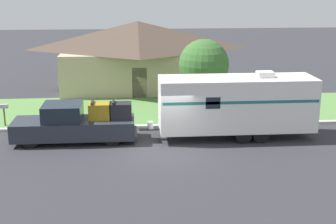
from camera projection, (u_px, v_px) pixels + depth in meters
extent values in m
plane|color=#2D2D33|center=(168.00, 151.00, 21.94)|extent=(120.00, 120.00, 0.00)
cube|color=beige|center=(162.00, 126.00, 25.53)|extent=(80.00, 0.30, 0.14)
cube|color=#568442|center=(158.00, 109.00, 29.05)|extent=(80.00, 7.00, 0.03)
cube|color=tan|center=(138.00, 69.00, 34.80)|extent=(10.83, 6.67, 2.90)
pyramid|color=#4C3D33|center=(138.00, 35.00, 34.14)|extent=(11.70, 7.21, 2.03)
cube|color=#4C3828|center=(140.00, 83.00, 31.73)|extent=(1.00, 0.06, 2.10)
cylinder|color=black|center=(30.00, 139.00, 22.26)|extent=(0.86, 0.28, 0.86)
cylinder|color=black|center=(36.00, 129.00, 23.83)|extent=(0.86, 0.28, 0.86)
cylinder|color=black|center=(112.00, 137.00, 22.57)|extent=(0.86, 0.28, 0.86)
cylinder|color=black|center=(113.00, 127.00, 24.14)|extent=(0.86, 0.28, 0.86)
cube|color=#282D38|center=(50.00, 129.00, 23.05)|extent=(3.60, 1.99, 0.88)
cube|color=#19232D|center=(63.00, 112.00, 22.87)|extent=(1.87, 1.83, 0.81)
cube|color=#282D38|center=(111.00, 127.00, 23.28)|extent=(2.34, 1.99, 0.88)
cube|color=#333333|center=(136.00, 133.00, 23.46)|extent=(0.12, 1.79, 0.20)
cube|color=olive|center=(100.00, 111.00, 23.01)|extent=(1.07, 0.84, 0.80)
cube|color=black|center=(92.00, 102.00, 22.86)|extent=(0.10, 0.92, 0.08)
cube|color=black|center=(121.00, 111.00, 23.09)|extent=(1.07, 0.84, 0.80)
cube|color=black|center=(113.00, 101.00, 22.94)|extent=(0.10, 0.92, 0.08)
cylinder|color=black|center=(244.00, 136.00, 22.90)|extent=(0.79, 0.22, 0.79)
cylinder|color=black|center=(235.00, 124.00, 24.82)|extent=(0.79, 0.22, 0.79)
cylinder|color=black|center=(261.00, 135.00, 22.97)|extent=(0.79, 0.22, 0.79)
cylinder|color=black|center=(251.00, 123.00, 24.89)|extent=(0.79, 0.22, 0.79)
cube|color=silver|center=(236.00, 103.00, 23.48)|extent=(7.76, 2.27, 2.63)
cube|color=#1E6660|center=(242.00, 103.00, 22.29)|extent=(7.61, 0.01, 0.14)
cube|color=#383838|center=(149.00, 129.00, 23.47)|extent=(1.02, 0.12, 0.10)
cylinder|color=silver|center=(150.00, 125.00, 23.41)|extent=(0.28, 0.28, 0.36)
cube|color=silver|center=(265.00, 74.00, 23.20)|extent=(0.80, 0.68, 0.28)
cube|color=#19232D|center=(213.00, 103.00, 22.18)|extent=(0.70, 0.01, 0.56)
cylinder|color=brown|center=(5.00, 117.00, 25.60)|extent=(0.09, 0.09, 1.02)
cube|color=#B2B2B2|center=(3.00, 106.00, 25.43)|extent=(0.48, 0.20, 0.22)
cylinder|color=brown|center=(203.00, 98.00, 27.92)|extent=(0.24, 0.24, 1.90)
sphere|color=#38662D|center=(204.00, 64.00, 27.37)|extent=(2.95, 2.95, 2.95)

